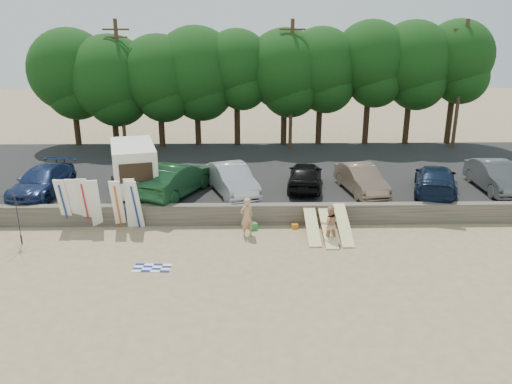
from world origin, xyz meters
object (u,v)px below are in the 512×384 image
at_px(car_0, 42,182).
at_px(beachgoer_b, 329,224).
at_px(car_5, 435,180).
at_px(beach_umbrella, 18,218).
at_px(car_4, 361,179).
at_px(car_6, 496,176).
at_px(car_2, 232,179).
at_px(car_1, 176,179).
at_px(box_trailer, 134,166).
at_px(beachgoer_a, 247,217).
at_px(cooler, 253,226).
at_px(car_3, 305,175).

distance_m(car_0, beachgoer_b, 15.15).
bearing_deg(car_5, beach_umbrella, 31.56).
relative_size(car_4, car_6, 0.93).
xyz_separation_m(car_2, car_6, (14.21, 0.27, -0.00)).
relative_size(car_1, car_2, 1.09).
bearing_deg(beachgoer_b, car_2, -51.05).
relative_size(box_trailer, car_6, 0.97).
xyz_separation_m(car_6, beachgoer_a, (-13.44, -4.31, -0.57)).
relative_size(car_5, cooler, 13.46).
bearing_deg(car_1, beachgoer_b, 172.43).
height_order(car_2, car_6, car_2).
xyz_separation_m(car_3, beachgoer_a, (-3.20, -4.86, -0.54)).
bearing_deg(beachgoer_a, car_2, -109.21).
xyz_separation_m(box_trailer, beachgoer_b, (9.56, -4.82, -1.37)).
relative_size(car_0, car_3, 1.15).
height_order(car_1, car_6, car_1).
height_order(car_1, car_5, car_1).
bearing_deg(car_4, car_1, 171.75).
relative_size(car_6, cooler, 12.57).
relative_size(box_trailer, beach_umbrella, 1.75).
relative_size(beachgoer_a, beachgoer_b, 1.09).
xyz_separation_m(car_2, cooler, (1.05, -3.33, -1.33)).
height_order(car_2, beach_umbrella, beach_umbrella).
distance_m(car_0, car_2, 9.95).
xyz_separation_m(car_5, beachgoer_a, (-10.03, -3.96, -0.53)).
distance_m(car_1, cooler, 5.29).
bearing_deg(car_4, car_6, -8.20).
bearing_deg(car_0, car_6, 5.58).
bearing_deg(beachgoer_a, car_0, -50.41).
bearing_deg(box_trailer, car_6, -14.79).
bearing_deg(car_0, car_3, 8.39).
bearing_deg(cooler, car_4, 6.17).
bearing_deg(cooler, box_trailer, 127.10).
bearing_deg(car_6, car_4, -177.37).
xyz_separation_m(car_0, car_4, (16.84, 0.14, -0.01)).
bearing_deg(beachgoer_b, car_6, -156.66).
height_order(car_2, car_5, car_2).
distance_m(car_2, car_6, 14.21).
xyz_separation_m(car_0, car_6, (24.16, 0.32, 0.05)).
relative_size(box_trailer, car_1, 0.89).
relative_size(car_2, cooler, 12.58).
relative_size(car_2, beachgoer_a, 2.62).
xyz_separation_m(car_2, beachgoer_b, (4.43, -4.77, -0.65)).
xyz_separation_m(car_4, beach_umbrella, (-16.17, -4.77, -0.24)).
xyz_separation_m(car_3, car_4, (2.93, -0.72, -0.02)).
bearing_deg(car_1, car_6, -153.95).
relative_size(cooler, beach_umbrella, 0.14).
bearing_deg(car_3, car_0, 12.23).
bearing_deg(beachgoer_a, car_1, -76.66).
relative_size(box_trailer, car_5, 0.91).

